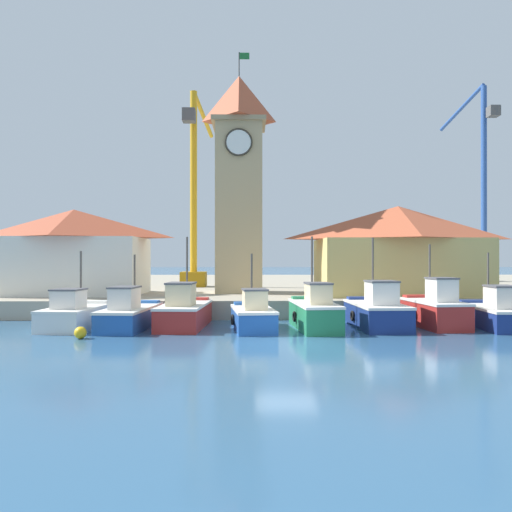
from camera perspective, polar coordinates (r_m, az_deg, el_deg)
ground_plane at (r=20.58m, az=3.44°, el=-9.74°), size 300.00×300.00×0.00m
quay_wharf at (r=47.27m, az=0.96°, el=-3.66°), size 120.00×40.00×1.04m
fishing_boat_far_left at (r=25.76m, az=-19.95°, el=-6.29°), size 2.52×4.68×3.74m
fishing_boat_left_outer at (r=24.89m, az=-14.22°, el=-6.47°), size 2.31×5.21×3.56m
fishing_boat_left_inner at (r=24.82m, az=-8.21°, el=-6.33°), size 2.38×5.18×4.46m
fishing_boat_mid_left at (r=23.72m, az=-0.35°, el=-6.81°), size 2.26×4.30×3.61m
fishing_boat_center at (r=24.04m, az=6.72°, el=-6.43°), size 2.14×4.84×4.45m
fishing_boat_mid_right at (r=25.10m, az=13.64°, el=-6.19°), size 2.38×4.98×4.42m
fishing_boat_right_inner at (r=26.13m, az=19.79°, el=-5.82°), size 2.22×4.42×4.08m
fishing_boat_right_outer at (r=27.03m, az=25.59°, el=-5.94°), size 2.16×5.01×3.67m
clock_tower at (r=34.17m, az=-1.95°, el=8.95°), size 3.57×3.57×16.28m
warehouse_left at (r=34.19m, az=-20.12°, el=0.57°), size 9.21×5.91×5.46m
warehouse_right at (r=33.02m, az=15.93°, el=0.75°), size 10.41×6.28×5.64m
port_crane_near at (r=40.86m, az=-7.10°, el=4.97°), size 2.19×7.80×15.93m
port_crane_far at (r=54.61m, az=24.50°, el=5.39°), size 2.96×8.26×19.67m
mooring_buoy at (r=22.45m, az=-19.43°, el=-8.26°), size 0.51×0.51×0.51m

